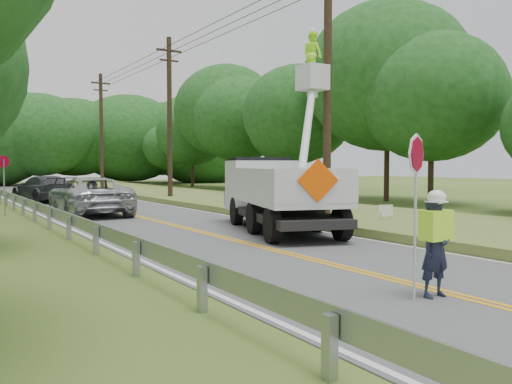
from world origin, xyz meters
TOP-DOWN VIEW (x-y plane):
  - ground at (0.00, 0.00)m, footprint 140.00×140.00m
  - road at (0.00, 14.00)m, footprint 7.20×96.00m
  - guardrail at (-4.02, 14.91)m, footprint 0.18×48.00m
  - utility_poles at (5.00, 17.02)m, footprint 1.60×43.30m
  - tall_grass_verge at (7.10, 14.00)m, footprint 7.00×96.00m
  - treeline_right at (15.76, 24.91)m, footprint 11.25×54.80m
  - treeline_horizon at (2.04, 56.06)m, footprint 57.35×14.19m
  - flagger at (-0.43, -0.35)m, footprint 1.07×0.41m
  - bucket_truck at (2.85, 9.30)m, footprint 4.53×7.61m
  - suv_silver at (-1.56, 17.54)m, footprint 2.96×6.11m
  - suv_darkgrey at (-1.81, 27.29)m, footprint 3.28×5.74m
  - stop_sign_permanent at (-4.82, 19.16)m, footprint 0.51×0.28m
  - yard_sign at (6.14, 7.11)m, footprint 0.56×0.16m

SIDE VIEW (x-z plane):
  - ground at x=0.00m, z-range 0.00..0.00m
  - road at x=0.00m, z-range 0.00..0.02m
  - tall_grass_verge at x=7.10m, z-range 0.00..0.30m
  - guardrail at x=-4.02m, z-range 0.17..0.94m
  - yard_sign at x=6.14m, z-range 0.18..1.01m
  - suv_darkgrey at x=-1.81m, z-range 0.02..1.59m
  - suv_silver at x=-1.56m, z-range 0.02..1.70m
  - flagger at x=-0.43m, z-range -0.37..2.36m
  - bucket_truck at x=2.85m, z-range -1.92..5.10m
  - stop_sign_permanent at x=-4.82m, z-range 0.45..3.11m
  - utility_poles at x=5.00m, z-range 0.27..10.27m
  - treeline_horizon at x=2.04m, z-range -0.39..11.39m
  - treeline_right at x=15.76m, z-range 0.27..12.38m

